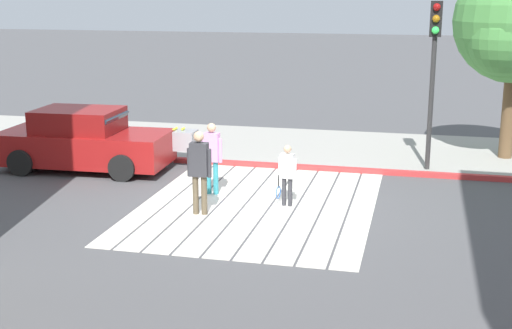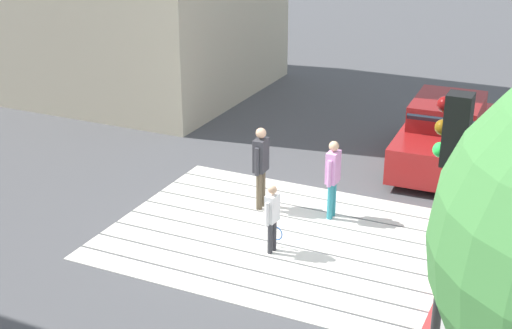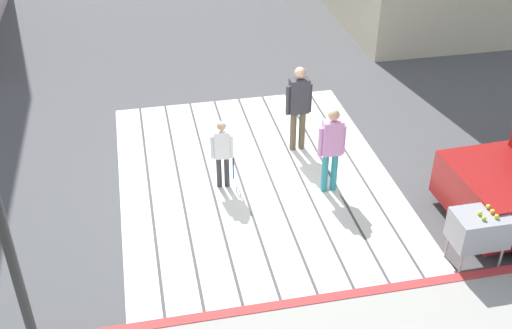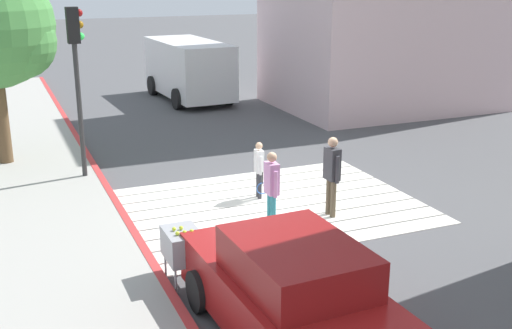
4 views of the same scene
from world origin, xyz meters
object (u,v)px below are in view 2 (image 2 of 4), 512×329
object	(u,v)px
tennis_ball_cart	(466,177)
pedestrian_adult_lead	(333,174)
pedestrian_adult_trailing	(261,162)
car_parked_near_curb	(444,135)
traffic_light_corner	(448,194)
pedestrian_child_with_racket	(272,215)

from	to	relation	value
tennis_ball_cart	pedestrian_adult_lead	world-z (taller)	pedestrian_adult_lead
pedestrian_adult_trailing	pedestrian_adult_lead	bearing A→B (deg)	-172.85
pedestrian_adult_lead	pedestrian_adult_trailing	xyz separation A→B (m)	(1.47, 0.18, 0.07)
car_parked_near_curb	pedestrian_adult_trailing	distance (m)	4.96
tennis_ball_cart	pedestrian_adult_lead	size ratio (longest dim) A/B	0.62
traffic_light_corner	pedestrian_adult_trailing	xyz separation A→B (m)	(4.46, -4.53, -2.02)
pedestrian_adult_lead	pedestrian_child_with_racket	bearing A→B (deg)	74.61
car_parked_near_curb	traffic_light_corner	world-z (taller)	traffic_light_corner
pedestrian_adult_lead	pedestrian_adult_trailing	size ratio (longest dim) A/B	0.94
car_parked_near_curb	pedestrian_child_with_racket	bearing A→B (deg)	71.30
car_parked_near_curb	traffic_light_corner	bearing A→B (deg)	100.46
traffic_light_corner	pedestrian_child_with_racket	bearing A→B (deg)	-39.86
car_parked_near_curb	pedestrian_adult_trailing	xyz separation A→B (m)	(2.89, 4.02, 0.28)
tennis_ball_cart	pedestrian_adult_trailing	xyz separation A→B (m)	(3.79, 1.74, 0.32)
traffic_light_corner	tennis_ball_cart	world-z (taller)	traffic_light_corner
tennis_ball_cart	pedestrian_adult_trailing	distance (m)	4.18
car_parked_near_curb	pedestrian_adult_trailing	world-z (taller)	pedestrian_adult_trailing
tennis_ball_cart	pedestrian_child_with_racket	world-z (taller)	pedestrian_child_with_racket
car_parked_near_curb	pedestrian_child_with_racket	world-z (taller)	car_parked_near_curb
pedestrian_adult_lead	pedestrian_child_with_racket	xyz separation A→B (m)	(0.50, 1.81, -0.20)
traffic_light_corner	tennis_ball_cart	bearing A→B (deg)	-83.82
car_parked_near_curb	pedestrian_adult_lead	size ratio (longest dim) A/B	2.67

